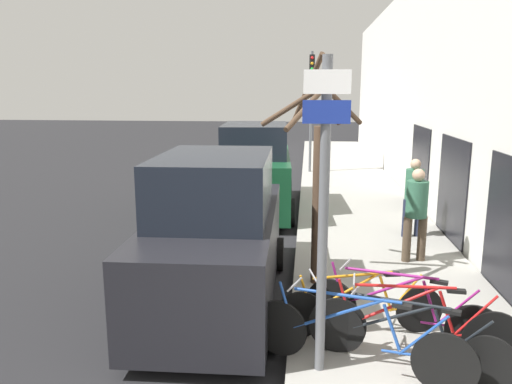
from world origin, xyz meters
The scene contains 15 objects.
ground_plane centered at (0.00, 11.20, 0.00)m, with size 80.00×80.00×0.00m, color black.
sidewalk_curb centered at (2.60, 14.00, 0.07)m, with size 3.20×32.00×0.15m.
building_facade centered at (4.35, 13.93, 3.23)m, with size 0.23×32.00×6.50m.
signpost centered at (1.37, 4.37, 2.01)m, with size 0.48×0.13×3.46m.
bicycle_0 centered at (1.77, 4.33, 0.55)m, with size 2.40×0.90×0.94m.
bicycle_1 centered at (2.38, 4.49, 0.51)m, with size 2.07×0.91×0.83m.
bicycle_2 centered at (2.45, 4.68, 0.55)m, with size 2.41×0.44×0.95m.
bicycle_3 centered at (2.36, 5.06, 0.55)m, with size 2.28×0.92×0.94m.
bicycle_4 centered at (1.91, 5.24, 0.52)m, with size 2.16×0.58×0.86m.
parked_car_0 centered at (-0.16, 6.39, 1.05)m, with size 2.07×4.71×2.34m.
parked_car_1 centered at (-0.20, 12.35, 1.09)m, with size 2.25×4.88×2.38m.
pedestrian_near centered at (3.18, 8.24, 1.15)m, with size 0.44×0.38×1.72m.
pedestrian_far centered at (3.46, 9.84, 1.12)m, with size 0.43×0.37×1.68m.
street_tree centered at (1.36, 7.06, 1.88)m, with size 1.70×1.91×3.67m.
traffic_light centered at (1.29, 18.29, 3.03)m, with size 0.20×0.30×4.50m.
Camera 1 is at (1.19, -0.81, 3.26)m, focal length 35.00 mm.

